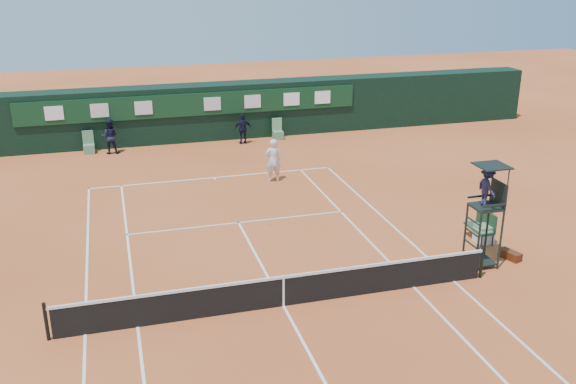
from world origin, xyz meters
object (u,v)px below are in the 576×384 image
object	(u,v)px
tennis_net	(283,290)
cooler	(484,234)
player_bench	(482,224)
player	(273,160)
umpire_chair	(487,195)

from	to	relation	value
tennis_net	cooler	distance (m)	8.26
player_bench	cooler	bearing A→B (deg)	-104.51
tennis_net	player	size ratio (longest dim) A/B	6.61
tennis_net	umpire_chair	world-z (taller)	umpire_chair
cooler	player	world-z (taller)	player
tennis_net	cooler	bearing A→B (deg)	16.22
cooler	umpire_chair	bearing A→B (deg)	-125.26
umpire_chair	player	distance (m)	10.96
tennis_net	cooler	world-z (taller)	tennis_net
player_bench	cooler	size ratio (longest dim) A/B	1.86
cooler	tennis_net	bearing A→B (deg)	-163.78
player_bench	umpire_chair	bearing A→B (deg)	-122.94
tennis_net	player	distance (m)	11.01
tennis_net	player_bench	distance (m)	8.38
player_bench	player	xyz separation A→B (m)	(-5.50, 8.18, 0.38)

